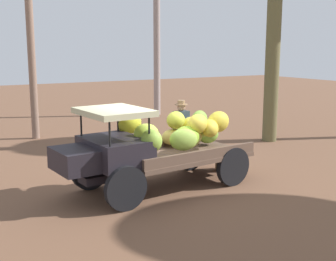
{
  "coord_description": "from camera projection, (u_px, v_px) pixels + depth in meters",
  "views": [
    {
      "loc": [
        4.64,
        8.72,
        3.12
      ],
      "look_at": [
        -0.25,
        0.24,
        1.29
      ],
      "focal_mm": 47.76,
      "sensor_mm": 36.0,
      "label": 1
    }
  ],
  "objects": [
    {
      "name": "loose_banana_bunch",
      "position": [
        153.0,
        158.0,
        12.12
      ],
      "size": [
        0.49,
        0.65,
        0.32
      ],
      "primitive_type": "ellipsoid",
      "rotation": [
        0.0,
        0.02,
        1.7
      ],
      "color": "yellow",
      "rests_on": "ground"
    },
    {
      "name": "truck",
      "position": [
        156.0,
        145.0,
        9.83
      ],
      "size": [
        4.55,
        2.06,
        1.88
      ],
      "rotation": [
        0.0,
        0.0,
        0.09
      ],
      "color": "black",
      "rests_on": "ground"
    },
    {
      "name": "ground_plane",
      "position": [
        154.0,
        185.0,
        10.28
      ],
      "size": [
        60.0,
        60.0,
        0.0
      ],
      "primitive_type": "plane",
      "color": "brown"
    },
    {
      "name": "wooden_crate",
      "position": [
        227.0,
        161.0,
        11.49
      ],
      "size": [
        0.61,
        0.5,
        0.49
      ],
      "primitive_type": "cube",
      "rotation": [
        0.0,
        0.0,
        2.86
      ],
      "color": "olive",
      "rests_on": "ground"
    },
    {
      "name": "farmer",
      "position": [
        181.0,
        128.0,
        11.85
      ],
      "size": [
        0.52,
        0.47,
        1.75
      ],
      "rotation": [
        0.0,
        0.0,
        1.66
      ],
      "color": "#8F6146",
      "rests_on": "ground"
    }
  ]
}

